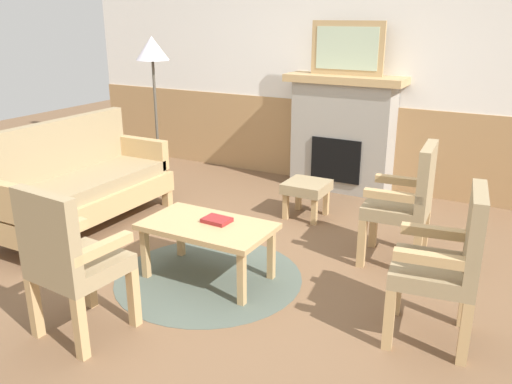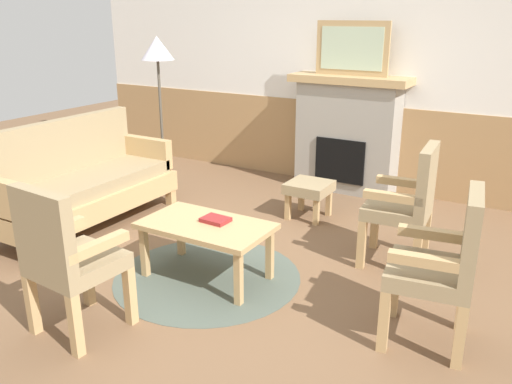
{
  "view_description": "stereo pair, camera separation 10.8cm",
  "coord_description": "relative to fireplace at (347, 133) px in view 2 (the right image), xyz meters",
  "views": [
    {
      "loc": [
        1.94,
        -3.18,
        1.91
      ],
      "look_at": [
        0.0,
        0.35,
        0.55
      ],
      "focal_mm": 37.22,
      "sensor_mm": 36.0,
      "label": 1
    },
    {
      "loc": [
        2.03,
        -3.13,
        1.91
      ],
      "look_at": [
        0.0,
        0.35,
        0.55
      ],
      "focal_mm": 37.22,
      "sensor_mm": 36.0,
      "label": 2
    }
  ],
  "objects": [
    {
      "name": "ground_plane",
      "position": [
        0.0,
        -2.35,
        -0.65
      ],
      "size": [
        14.0,
        14.0,
        0.0
      ],
      "primitive_type": "plane",
      "color": "brown"
    },
    {
      "name": "wall_back",
      "position": [
        0.0,
        0.25,
        0.66
      ],
      "size": [
        7.2,
        0.14,
        2.7
      ],
      "color": "white",
      "rests_on": "ground_plane"
    },
    {
      "name": "fireplace",
      "position": [
        0.0,
        0.0,
        0.0
      ],
      "size": [
        1.3,
        0.44,
        1.28
      ],
      "color": "gray",
      "rests_on": "ground_plane"
    },
    {
      "name": "framed_picture",
      "position": [
        0.0,
        0.0,
        0.91
      ],
      "size": [
        0.8,
        0.04,
        0.56
      ],
      "color": "tan",
      "rests_on": "fireplace"
    },
    {
      "name": "couch",
      "position": [
        -1.74,
        -2.23,
        -0.26
      ],
      "size": [
        0.7,
        1.8,
        0.98
      ],
      "color": "tan",
      "rests_on": "ground_plane"
    },
    {
      "name": "coffee_table",
      "position": [
        -0.12,
        -2.53,
        -0.27
      ],
      "size": [
        0.96,
        0.56,
        0.44
      ],
      "color": "tan",
      "rests_on": "ground_plane"
    },
    {
      "name": "round_rug",
      "position": [
        -0.12,
        -2.53,
        -0.65
      ],
      "size": [
        1.42,
        1.42,
        0.01
      ],
      "primitive_type": "cylinder",
      "color": "#4C564C",
      "rests_on": "ground_plane"
    },
    {
      "name": "book_on_table",
      "position": [
        -0.08,
        -2.46,
        -0.2
      ],
      "size": [
        0.21,
        0.16,
        0.03
      ],
      "primitive_type": "cube",
      "rotation": [
        0.0,
        0.0,
        -0.05
      ],
      "color": "maroon",
      "rests_on": "coffee_table"
    },
    {
      "name": "footstool",
      "position": [
        0.01,
        -1.0,
        -0.37
      ],
      "size": [
        0.4,
        0.4,
        0.36
      ],
      "color": "tan",
      "rests_on": "ground_plane"
    },
    {
      "name": "armchair_near_fireplace",
      "position": [
        1.1,
        -1.56,
        -0.11
      ],
      "size": [
        0.52,
        0.52,
        0.98
      ],
      "color": "tan",
      "rests_on": "ground_plane"
    },
    {
      "name": "armchair_by_window_left",
      "position": [
        1.57,
        -2.51,
        -0.11
      ],
      "size": [
        0.54,
        0.54,
        0.98
      ],
      "color": "tan",
      "rests_on": "ground_plane"
    },
    {
      "name": "armchair_front_left",
      "position": [
        -0.41,
        -3.56,
        -0.11
      ],
      "size": [
        0.51,
        0.51,
        0.98
      ],
      "color": "tan",
      "rests_on": "ground_plane"
    },
    {
      "name": "floor_lamp_by_couch",
      "position": [
        -1.87,
        -0.91,
        0.8
      ],
      "size": [
        0.36,
        0.36,
        1.68
      ],
      "color": "#332D28",
      "rests_on": "ground_plane"
    }
  ]
}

